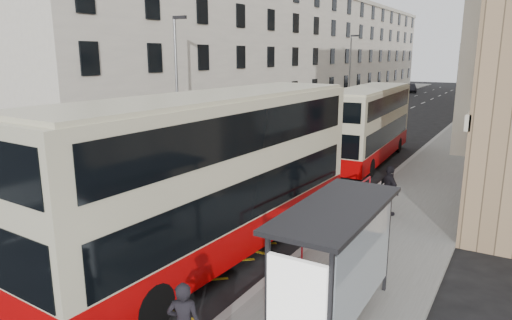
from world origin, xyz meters
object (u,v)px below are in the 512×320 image
Objects in this scene: street_lamp_far at (350,67)px; car_silver at (396,96)px; street_lamp_near at (177,79)px; double_decker_front at (216,175)px; double_decker_rear at (368,124)px; car_dark at (410,88)px; pedestrian_far at (389,191)px; car_red at (472,96)px; bus_shelter at (336,245)px; white_van at (370,105)px.

street_lamp_far is 2.04× the size of car_silver.
street_lamp_far is (0.00, 30.00, 0.00)m from street_lamp_near.
double_decker_front is 1.16× the size of double_decker_rear.
car_dark is at bearing 88.82° from street_lamp_near.
street_lamp_near is 14.50m from double_decker_front.
pedestrian_far is (3.68, 5.80, -1.41)m from double_decker_front.
double_decker_rear is at bearing 67.99° from car_red.
street_lamp_far reaches higher than double_decker_rear.
double_decker_front reaches higher than car_red.
car_silver is at bearing 74.26° from street_lamp_far.
double_decker_front is 3.17× the size of car_silver.
bus_shelter is at bearing -70.88° from street_lamp_far.
pedestrian_far is (-0.95, 7.97, -1.05)m from bus_shelter.
pedestrian_far is 50.22m from car_red.
car_red is at bearing 76.01° from street_lamp_near.
double_decker_front is at bearing -92.75° from double_decker_rear.
street_lamp_near is 30.00m from street_lamp_far.
white_van is (-11.45, 40.07, -1.46)m from bus_shelter.
white_van is at bearing 105.95° from bus_shelter.
street_lamp_near is at bearing 55.71° from car_red.
double_decker_rear is 2.19× the size of white_van.
street_lamp_near is 14.87m from pedestrian_far.
double_decker_rear is at bearing 105.13° from bus_shelter.
bus_shelter is 44.94m from street_lamp_far.
double_decker_rear is 2.56× the size of car_dark.
car_dark is at bearing -37.25° from pedestrian_far.
double_decker_rear reaches higher than pedestrian_far.
double_decker_front is at bearing -70.17° from white_van.
double_decker_rear reaches higher than car_red.
street_lamp_far is 1.92× the size of car_dark.
car_dark is at bearing -65.28° from car_red.
car_red is (10.24, -10.24, -0.01)m from car_dark.
double_decker_front is at bearing -101.76° from car_silver.
white_van is at bearing 83.31° from street_lamp_near.
car_dark is (-12.60, 60.40, -0.40)m from pedestrian_far.
car_dark reaches higher than car_silver.
street_lamp_near is 1.64× the size of white_van.
car_red is at bearing 54.10° from street_lamp_far.
car_dark is at bearing 100.18° from double_decker_front.
double_decker_rear is at bearing -68.37° from street_lamp_far.
street_lamp_far reaches higher than car_red.
car_red is (-3.30, 58.13, -1.46)m from bus_shelter.
double_decker_front is 50.84m from car_silver.
street_lamp_near is 1.71× the size of car_red.
pedestrian_far is (13.75, -34.42, -3.55)m from street_lamp_far.
car_red is at bearing 85.88° from double_decker_rear.
double_decker_front is (10.07, -40.22, -2.13)m from street_lamp_far.
double_decker_front reaches higher than car_silver.
car_silver is at bearing 100.69° from double_decker_front.
pedestrian_far is 0.39× the size of white_van.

